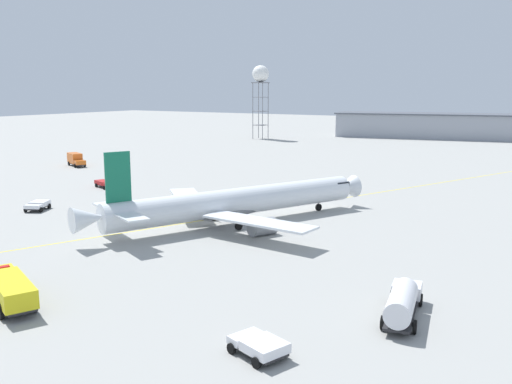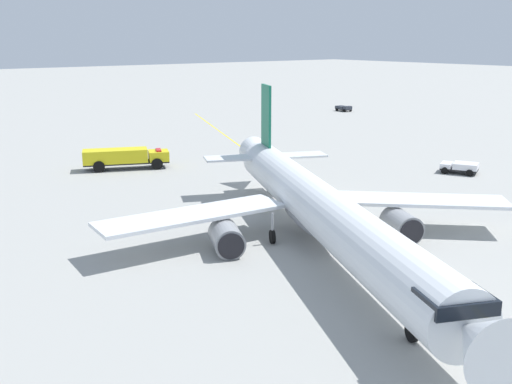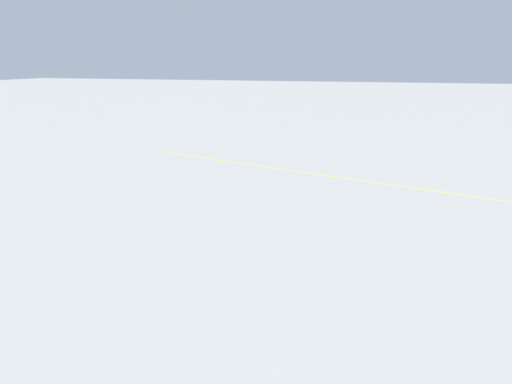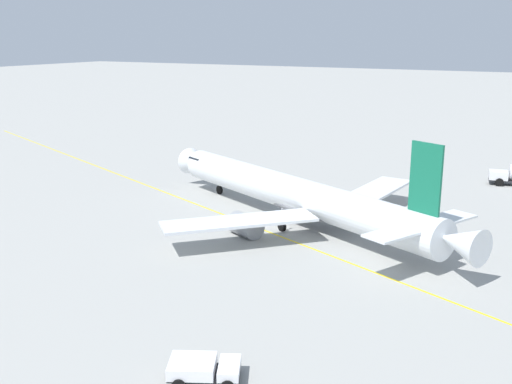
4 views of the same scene
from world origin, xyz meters
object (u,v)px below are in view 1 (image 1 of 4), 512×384
at_px(radar_tower, 261,76).
at_px(airliner_main, 234,203).
at_px(fuel_tanker_truck, 403,301).
at_px(catering_truck_truck, 76,159).
at_px(ops_pickup_truck, 105,184).
at_px(pushback_tug_truck_extra, 38,205).
at_px(pushback_tug_truck, 259,345).
at_px(fire_tender_truck, 9,287).

bearing_deg(radar_tower, airliner_main, 29.15).
bearing_deg(fuel_tanker_truck, catering_truck_truck, 51.53).
relative_size(ops_pickup_truck, pushback_tug_truck_extra, 1.15).
relative_size(ops_pickup_truck, radar_tower, 0.21).
xyz_separation_m(pushback_tug_truck, pushback_tug_truck_extra, (-23.83, -54.33, -0.00)).
bearing_deg(airliner_main, catering_truck_truck, 90.33).
bearing_deg(pushback_tug_truck_extra, airliner_main, 78.80).
relative_size(fire_tender_truck, pushback_tug_truck_extra, 2.17).
distance_m(pushback_tug_truck_extra, radar_tower, 132.70).
relative_size(catering_truck_truck, ops_pickup_truck, 1.36).
xyz_separation_m(catering_truck_truck, ops_pickup_truck, (18.34, 28.80, -0.85)).
bearing_deg(pushback_tug_truck_extra, ops_pickup_truck, 170.66).
bearing_deg(fuel_tanker_truck, pushback_tug_truck, 139.16).
xyz_separation_m(airliner_main, fire_tender_truck, (34.98, -0.60, -1.42)).
height_order(airliner_main, pushback_tug_truck, airliner_main).
height_order(pushback_tug_truck, ops_pickup_truck, ops_pickup_truck).
bearing_deg(airliner_main, fire_tender_truck, -156.30).
xyz_separation_m(catering_truck_truck, radar_tower, (-88.12, 0.09, 21.44)).
xyz_separation_m(catering_truck_truck, fire_tender_truck, (64.80, 65.27, -0.12)).
relative_size(airliner_main, ops_pickup_truck, 7.61).
distance_m(ops_pickup_truck, fire_tender_truck, 59.06).
bearing_deg(pushback_tug_truck_extra, radar_tower, 169.38).
distance_m(airliner_main, fuel_tanker_truck, 36.21).
bearing_deg(fire_tender_truck, pushback_tug_truck, -148.99).
xyz_separation_m(pushback_tug_truck_extra, radar_tower, (-126.15, -34.59, 22.29)).
height_order(ops_pickup_truck, fuel_tanker_truck, fuel_tanker_truck).
height_order(ops_pickup_truck, radar_tower, radar_tower).
relative_size(fuel_tanker_truck, radar_tower, 0.34).
xyz_separation_m(pushback_tug_truck, ops_pickup_truck, (-43.52, -60.20, 0.00)).
bearing_deg(ops_pickup_truck, fuel_tanker_truck, -6.39).
bearing_deg(pushback_tug_truck_extra, pushback_tug_truck, 40.36).
height_order(catering_truck_truck, fire_tender_truck, catering_truck_truck).
relative_size(pushback_tug_truck, ops_pickup_truck, 0.85).
xyz_separation_m(ops_pickup_truck, radar_tower, (-106.47, -28.72, 22.28)).
height_order(ops_pickup_truck, pushback_tug_truck_extra, ops_pickup_truck).
height_order(ops_pickup_truck, fire_tender_truck, fire_tender_truck).
xyz_separation_m(airliner_main, pushback_tug_truck_extra, (8.22, -31.19, -2.15)).
height_order(pushback_tug_truck, pushback_tug_truck_extra, same).
xyz_separation_m(airliner_main, catering_truck_truck, (-29.82, -65.87, -1.30)).
bearing_deg(pushback_tug_truck, fire_tender_truck, 26.21).
distance_m(fire_tender_truck, pushback_tug_truck_extra, 40.65).
distance_m(pushback_tug_truck, fuel_tanker_truck, 13.43).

